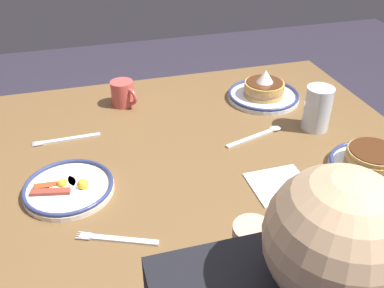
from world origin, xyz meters
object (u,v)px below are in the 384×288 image
object	(u,v)px
paper_napkin	(280,185)
tea_spoon	(262,134)
plate_center_pancakes	(371,163)
drinking_glass	(317,111)
plate_near_main	(264,92)
fork_near	(66,139)
plate_far_companion	(69,187)
fork_far	(117,239)
coffee_mug	(123,93)

from	to	relation	value
paper_napkin	tea_spoon	xyz separation A→B (m)	(-0.05, -0.24, 0.00)
paper_napkin	tea_spoon	bearing A→B (deg)	-102.48
plate_center_pancakes	drinking_glass	bearing A→B (deg)	-81.69
plate_near_main	plate_center_pancakes	bearing A→B (deg)	103.08
fork_near	tea_spoon	bearing A→B (deg)	167.21
plate_far_companion	paper_napkin	world-z (taller)	plate_far_companion
plate_near_main	paper_napkin	bearing A→B (deg)	71.41
paper_napkin	tea_spoon	distance (m)	0.25
drinking_glass	tea_spoon	xyz separation A→B (m)	(0.18, -0.01, -0.06)
fork_near	fork_far	bearing A→B (deg)	101.99
drinking_glass	fork_far	size ratio (longest dim) A/B	0.79
drinking_glass	tea_spoon	size ratio (longest dim) A/B	0.70
fork_far	tea_spoon	size ratio (longest dim) A/B	0.89
tea_spoon	coffee_mug	bearing A→B (deg)	-39.39
fork_far	paper_napkin	bearing A→B (deg)	-169.79
plate_center_pancakes	fork_near	bearing A→B (deg)	-25.43
plate_center_pancakes	fork_far	bearing A→B (deg)	6.06
drinking_glass	paper_napkin	distance (m)	0.33
fork_near	tea_spoon	size ratio (longest dim) A/B	1.00
plate_near_main	paper_napkin	world-z (taller)	plate_near_main
plate_center_pancakes	coffee_mug	xyz separation A→B (m)	(0.59, -0.55, 0.02)
plate_center_pancakes	paper_napkin	size ratio (longest dim) A/B	1.47
plate_near_main	fork_near	size ratio (longest dim) A/B	1.25
fork_near	plate_center_pancakes	bearing A→B (deg)	154.57
fork_near	drinking_glass	bearing A→B (deg)	169.72
plate_center_pancakes	drinking_glass	xyz separation A→B (m)	(0.03, -0.24, 0.04)
plate_far_companion	fork_near	size ratio (longest dim) A/B	1.14
paper_napkin	fork_near	world-z (taller)	fork_near
plate_far_companion	drinking_glass	distance (m)	0.76
coffee_mug	fork_far	xyz separation A→B (m)	(0.10, 0.63, -0.04)
coffee_mug	tea_spoon	world-z (taller)	coffee_mug
paper_napkin	coffee_mug	bearing A→B (deg)	-59.45
plate_near_main	tea_spoon	distance (m)	0.25
plate_far_companion	fork_near	xyz separation A→B (m)	(0.00, -0.25, -0.01)
plate_far_companion	drinking_glass	world-z (taller)	drinking_glass
coffee_mug	fork_near	size ratio (longest dim) A/B	0.49
plate_far_companion	paper_napkin	distance (m)	0.54
coffee_mug	fork_far	world-z (taller)	coffee_mug
tea_spoon	fork_far	bearing A→B (deg)	33.33
plate_far_companion	fork_near	distance (m)	0.25
fork_far	plate_center_pancakes	bearing A→B (deg)	-173.94
paper_napkin	fork_far	size ratio (longest dim) A/B	0.85
plate_center_pancakes	plate_far_companion	distance (m)	0.80
plate_near_main	fork_far	size ratio (longest dim) A/B	1.41
fork_near	tea_spoon	world-z (taller)	tea_spoon
fork_far	tea_spoon	xyz separation A→B (m)	(-0.48, -0.32, 0.00)
fork_near	plate_far_companion	bearing A→B (deg)	90.15
plate_far_companion	fork_far	world-z (taller)	plate_far_companion
plate_center_pancakes	tea_spoon	world-z (taller)	plate_center_pancakes
plate_near_main	fork_far	bearing A→B (deg)	42.69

